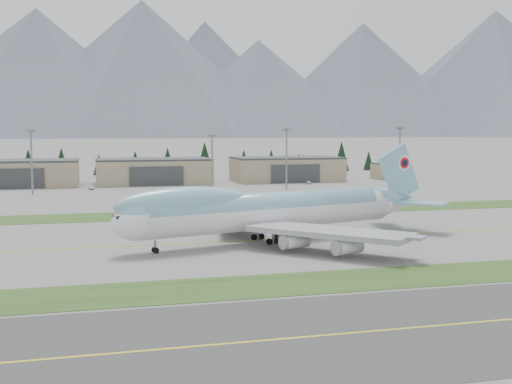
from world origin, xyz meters
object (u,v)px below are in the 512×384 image
object	(u,v)px
boeing_747_freighter	(269,210)
hangar_center	(153,171)
hangar_left	(18,173)
service_vehicle_c	(309,184)
service_vehicle_b	(211,188)
service_vehicle_a	(91,190)
hangar_right	(287,169)

from	to	relation	value
boeing_747_freighter	hangar_center	size ratio (longest dim) A/B	1.57
hangar_left	service_vehicle_c	distance (m)	120.44
hangar_left	service_vehicle_b	xyz separation A→B (m)	(74.74, -29.28, -5.39)
boeing_747_freighter	service_vehicle_c	bearing A→B (deg)	51.79
service_vehicle_a	boeing_747_freighter	bearing A→B (deg)	-88.63
hangar_right	boeing_747_freighter	bearing A→B (deg)	-108.70
boeing_747_freighter	hangar_left	size ratio (longest dim) A/B	1.57
hangar_left	service_vehicle_b	world-z (taller)	hangar_left
hangar_center	hangar_left	bearing A→B (deg)	180.00
boeing_747_freighter	hangar_right	world-z (taller)	boeing_747_freighter
hangar_left	service_vehicle_c	world-z (taller)	hangar_left
service_vehicle_a	service_vehicle_b	bearing A→B (deg)	-20.92
hangar_center	service_vehicle_b	xyz separation A→B (m)	(19.74, -29.28, -5.39)
hangar_center	hangar_right	xyz separation A→B (m)	(60.00, 0.00, 0.00)
service_vehicle_b	service_vehicle_c	bearing A→B (deg)	-57.15
hangar_left	hangar_center	xyz separation A→B (m)	(55.00, 0.00, 0.00)
boeing_747_freighter	hangar_left	distance (m)	164.62
hangar_right	hangar_center	bearing A→B (deg)	180.00
hangar_right	service_vehicle_a	distance (m)	89.60
hangar_left	hangar_right	xyz separation A→B (m)	(115.00, 0.00, 0.00)
hangar_left	hangar_center	world-z (taller)	same
hangar_left	service_vehicle_c	size ratio (longest dim) A/B	11.71
service_vehicle_a	service_vehicle_c	size ratio (longest dim) A/B	0.94
service_vehicle_a	service_vehicle_b	size ratio (longest dim) A/B	1.18
hangar_center	service_vehicle_b	bearing A→B (deg)	-56.02
service_vehicle_b	service_vehicle_c	size ratio (longest dim) A/B	0.80
hangar_left	hangar_right	world-z (taller)	same
boeing_747_freighter	service_vehicle_a	xyz separation A→B (m)	(-34.89, 128.24, -6.56)
service_vehicle_a	service_vehicle_c	bearing A→B (deg)	-11.56
service_vehicle_c	service_vehicle_b	bearing A→B (deg)	-160.13
hangar_right	service_vehicle_b	size ratio (longest dim) A/B	14.65
boeing_747_freighter	service_vehicle_b	xyz separation A→B (m)	(11.12, 122.54, -6.56)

